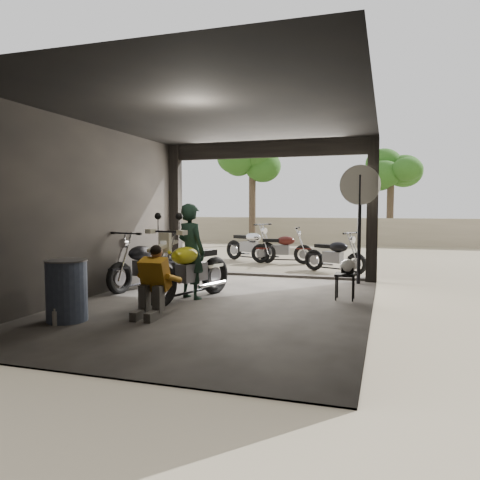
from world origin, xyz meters
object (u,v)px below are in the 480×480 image
Objects in this scene: stool at (345,278)px; helmet at (348,266)px; outside_bike_c at (334,252)px; outside_bike_a at (250,242)px; sign_post at (360,203)px; left_bike at (145,260)px; mechanic at (151,284)px; oil_drum at (67,292)px; rider at (191,252)px; outside_bike_b at (282,245)px; main_bike at (190,264)px.

helmet reaches higher than stool.
outside_bike_a is at bearing 82.41° from outside_bike_c.
sign_post reaches higher than helmet.
left_bike reaches higher than mechanic.
oil_drum is 0.35× the size of sign_post.
rider is (0.66, -6.08, 0.28)m from outside_bike_a.
outside_bike_a is 1.65× the size of mechanic.
rider reaches higher than oil_drum.
outside_bike_a is 1.11m from outside_bike_b.
outside_bike_b is 5.56m from stool.
mechanic is at bearing -149.33° from outside_bike_a.
outside_bike_a reaches higher than outside_bike_b.
outside_bike_a is 1.12× the size of outside_bike_c.
main_bike is at bearing 89.55° from mechanic.
sign_post is at bearing -131.57° from outside_bike_c.
helmet is 4.72m from oil_drum.
sign_post is (0.13, 1.86, 1.34)m from stool.
mechanic is (-0.38, -7.33, -0.01)m from outside_bike_b.
main_bike is 1.12× the size of outside_bike_a.
stool is 1.68× the size of helmet.
rider is 2.81m from stool.
outside_bike_b is 0.62× the size of sign_post.
helmet is at bearing 37.17° from oil_drum.
sign_post is (3.46, -3.50, 1.17)m from outside_bike_a.
mechanic is at bearing -173.93° from outside_bike_c.
outside_bike_c is at bearing -91.56° from rider.
helmet is (0.04, 0.02, 0.20)m from stool.
outside_bike_c is 3.22× the size of stool.
stool is 2.30m from sign_post.
outside_bike_b is 8.03m from oil_drum.
rider is at bearing 171.43° from outside_bike_b.
sign_post is (2.40, -3.21, 1.21)m from outside_bike_b.
sign_post is (0.08, 1.84, 1.14)m from helmet.
outside_bike_b is 1.78× the size of oil_drum.
sign_post is (2.78, 2.70, 1.10)m from main_bike.
mechanic is at bearing 172.42° from outside_bike_b.
mechanic is (0.02, -1.53, -0.34)m from rider.
outside_bike_b is 7.34m from mechanic.
left_bike is 4.00m from stool.
left_bike is 1.66× the size of mechanic.
outside_bike_b is 0.93× the size of rider.
mechanic is at bearing -133.07° from helmet.
rider is 3.57× the size of stool.
rider reaches higher than outside_bike_a.
left_bike reaches higher than outside_bike_a.
outside_bike_a is at bearing 129.08° from helmet.
outside_bike_c is (2.77, -1.83, -0.06)m from outside_bike_a.
outside_bike_a is 3.32m from outside_bike_c.
main_bike is 5.92m from outside_bike_b.
sign_post is (4.13, 1.89, 1.16)m from left_bike.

